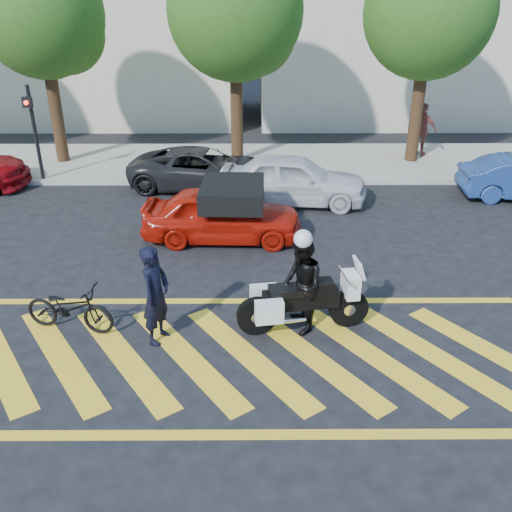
{
  "coord_description": "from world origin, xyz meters",
  "views": [
    {
      "loc": [
        0.59,
        -7.82,
        5.74
      ],
      "look_at": [
        0.64,
        1.88,
        1.05
      ],
      "focal_mm": 38.0,
      "sensor_mm": 36.0,
      "label": 1
    }
  ],
  "objects_px": {
    "officer_moto": "(301,285)",
    "red_convertible": "(222,214)",
    "parked_mid_right": "(293,179)",
    "parked_mid_left": "(203,169)",
    "officer_bike": "(156,295)",
    "police_motorcycle": "(301,302)",
    "bicycle": "(69,308)"
  },
  "relations": [
    {
      "from": "officer_moto",
      "to": "red_convertible",
      "type": "distance_m",
      "value": 4.54
    },
    {
      "from": "officer_moto",
      "to": "red_convertible",
      "type": "height_order",
      "value": "officer_moto"
    },
    {
      "from": "officer_moto",
      "to": "parked_mid_right",
      "type": "xyz_separation_m",
      "value": [
        0.33,
        6.94,
        -0.2
      ]
    },
    {
      "from": "officer_moto",
      "to": "parked_mid_left",
      "type": "distance_m",
      "value": 8.72
    },
    {
      "from": "officer_bike",
      "to": "parked_mid_left",
      "type": "xyz_separation_m",
      "value": [
        0.09,
        8.67,
        -0.29
      ]
    },
    {
      "from": "red_convertible",
      "to": "officer_bike",
      "type": "bearing_deg",
      "value": 170.27
    },
    {
      "from": "police_motorcycle",
      "to": "red_convertible",
      "type": "xyz_separation_m",
      "value": [
        -1.69,
        4.22,
        0.08
      ]
    },
    {
      "from": "bicycle",
      "to": "police_motorcycle",
      "type": "height_order",
      "value": "police_motorcycle"
    },
    {
      "from": "officer_bike",
      "to": "parked_mid_right",
      "type": "xyz_separation_m",
      "value": [
        2.94,
        7.27,
        -0.19
      ]
    },
    {
      "from": "officer_moto",
      "to": "bicycle",
      "type": "bearing_deg",
      "value": -99.0
    },
    {
      "from": "bicycle",
      "to": "officer_moto",
      "type": "distance_m",
      "value": 4.35
    },
    {
      "from": "officer_moto",
      "to": "parked_mid_right",
      "type": "relative_size",
      "value": 0.43
    },
    {
      "from": "police_motorcycle",
      "to": "parked_mid_right",
      "type": "bearing_deg",
      "value": 78.7
    },
    {
      "from": "police_motorcycle",
      "to": "parked_mid_right",
      "type": "xyz_separation_m",
      "value": [
        0.31,
        6.95,
        0.14
      ]
    },
    {
      "from": "officer_bike",
      "to": "bicycle",
      "type": "xyz_separation_m",
      "value": [
        -1.71,
        0.35,
        -0.47
      ]
    },
    {
      "from": "police_motorcycle",
      "to": "officer_moto",
      "type": "height_order",
      "value": "officer_moto"
    },
    {
      "from": "officer_moto",
      "to": "red_convertible",
      "type": "xyz_separation_m",
      "value": [
        -1.67,
        4.22,
        -0.26
      ]
    },
    {
      "from": "officer_moto",
      "to": "red_convertible",
      "type": "bearing_deg",
      "value": -167.1
    },
    {
      "from": "officer_bike",
      "to": "red_convertible",
      "type": "relative_size",
      "value": 0.46
    },
    {
      "from": "red_convertible",
      "to": "parked_mid_right",
      "type": "height_order",
      "value": "parked_mid_right"
    },
    {
      "from": "bicycle",
      "to": "police_motorcycle",
      "type": "relative_size",
      "value": 0.7
    },
    {
      "from": "parked_mid_left",
      "to": "bicycle",
      "type": "bearing_deg",
      "value": 174.77
    },
    {
      "from": "officer_bike",
      "to": "police_motorcycle",
      "type": "distance_m",
      "value": 2.67
    },
    {
      "from": "officer_moto",
      "to": "parked_mid_left",
      "type": "height_order",
      "value": "officer_moto"
    },
    {
      "from": "bicycle",
      "to": "red_convertible",
      "type": "height_order",
      "value": "red_convertible"
    },
    {
      "from": "officer_bike",
      "to": "red_convertible",
      "type": "distance_m",
      "value": 4.65
    },
    {
      "from": "bicycle",
      "to": "officer_bike",
      "type": "bearing_deg",
      "value": -88.45
    },
    {
      "from": "bicycle",
      "to": "police_motorcycle",
      "type": "xyz_separation_m",
      "value": [
        4.34,
        -0.02,
        0.14
      ]
    },
    {
      "from": "red_convertible",
      "to": "parked_mid_right",
      "type": "bearing_deg",
      "value": -34.36
    },
    {
      "from": "police_motorcycle",
      "to": "red_convertible",
      "type": "distance_m",
      "value": 4.55
    },
    {
      "from": "bicycle",
      "to": "parked_mid_right",
      "type": "xyz_separation_m",
      "value": [
        4.65,
        6.92,
        0.28
      ]
    },
    {
      "from": "officer_bike",
      "to": "bicycle",
      "type": "relative_size",
      "value": 1.06
    }
  ]
}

